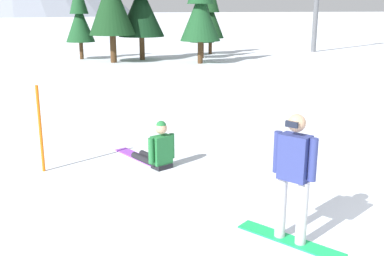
{
  "coord_description": "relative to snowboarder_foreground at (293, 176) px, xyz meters",
  "views": [
    {
      "loc": [
        -5.52,
        -4.25,
        3.15
      ],
      "look_at": [
        -2.46,
        3.28,
        1.0
      ],
      "focal_mm": 42.13,
      "sensor_mm": 36.0,
      "label": 1
    }
  ],
  "objects": [
    {
      "name": "snowboarder_foreground",
      "position": [
        0.0,
        0.0,
        0.0
      ],
      "size": [
        0.98,
        1.51,
        1.83
      ],
      "color": "#19B259",
      "rests_on": "ground_plane"
    },
    {
      "name": "snowboarder_midground",
      "position": [
        -0.76,
        3.69,
        -0.63
      ],
      "size": [
        0.93,
        1.79,
        1.0
      ],
      "color": "black",
      "rests_on": "ground_plane"
    },
    {
      "name": "trail_marker_pole",
      "position": [
        -2.96,
        4.25,
        -0.1
      ],
      "size": [
        0.06,
        0.06,
        1.74
      ],
      "primitive_type": "cylinder",
      "color": "orange",
      "rests_on": "ground_plane"
    },
    {
      "name": "pine_tree_leaning",
      "position": [
        1.03,
        25.09,
        1.75
      ],
      "size": [
        1.82,
        1.82,
        5.01
      ],
      "color": "#472D19",
      "rests_on": "ground_plane"
    },
    {
      "name": "pine_tree_twin",
      "position": [
        10.18,
        25.17,
        1.82
      ],
      "size": [
        1.93,
        1.93,
        5.12
      ],
      "color": "#472D19",
      "rests_on": "ground_plane"
    },
    {
      "name": "pine_tree_young",
      "position": [
        7.19,
        20.02,
        2.31
      ],
      "size": [
        2.37,
        2.37,
        6.03
      ],
      "color": "#472D19",
      "rests_on": "ground_plane"
    },
    {
      "name": "pine_tree_broad",
      "position": [
        8.49,
        22.74,
        1.59
      ],
      "size": [
        1.64,
        1.64,
        4.71
      ],
      "color": "#472D19",
      "rests_on": "ground_plane"
    },
    {
      "name": "pine_tree_slender",
      "position": [
        4.56,
        23.28,
        2.65
      ],
      "size": [
        2.89,
        2.89,
        6.63
      ],
      "color": "#472D19",
      "rests_on": "ground_plane"
    }
  ]
}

